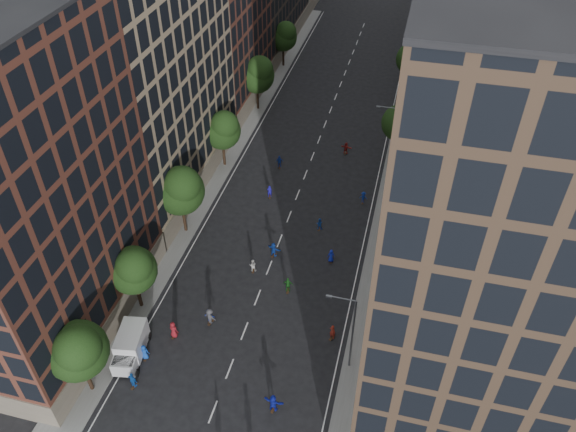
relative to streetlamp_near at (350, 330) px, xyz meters
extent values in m
plane|color=black|center=(-10.37, 28.00, -5.17)|extent=(240.00, 240.00, 0.00)
cube|color=slate|center=(-22.37, 35.50, -5.09)|extent=(4.00, 105.00, 0.15)
cube|color=slate|center=(1.63, 35.50, -5.09)|extent=(4.00, 105.00, 0.15)
cube|color=#562C20|center=(-29.37, -1.00, 9.83)|extent=(14.00, 22.00, 30.00)
cube|color=#967F62|center=(-29.37, 23.00, 11.83)|extent=(14.00, 26.00, 34.00)
cube|color=#562C20|center=(-29.37, 46.00, 8.83)|extent=(14.00, 20.00, 28.00)
cube|color=#413023|center=(8.63, 3.00, 12.83)|extent=(14.00, 30.00, 36.00)
cube|color=#6D645A|center=(8.63, 32.00, 11.33)|extent=(14.00, 28.00, 33.00)
cylinder|color=black|center=(-21.57, -8.00, -3.19)|extent=(0.36, 0.36, 3.96)
sphere|color=black|center=(-21.57, -8.00, 0.41)|extent=(5.20, 5.20, 5.20)
sphere|color=black|center=(-20.92, -8.52, 1.71)|extent=(3.90, 3.90, 3.90)
cylinder|color=black|center=(-21.57, 2.00, -3.32)|extent=(0.36, 0.36, 3.70)
sphere|color=black|center=(-21.57, 2.00, 0.04)|extent=(4.80, 4.80, 4.80)
sphere|color=black|center=(-20.97, 1.52, 1.24)|extent=(3.60, 3.60, 3.60)
cylinder|color=black|center=(-21.57, 14.00, -3.06)|extent=(0.36, 0.36, 4.22)
sphere|color=black|center=(-21.57, 14.00, 0.78)|extent=(5.60, 5.60, 5.60)
sphere|color=black|center=(-20.87, 13.44, 2.18)|extent=(4.20, 4.20, 4.20)
cylinder|color=black|center=(-21.57, 28.00, -3.23)|extent=(0.36, 0.36, 3.87)
sphere|color=black|center=(-21.57, 28.00, 0.29)|extent=(5.00, 5.00, 5.00)
sphere|color=black|center=(-20.94, 27.50, 1.54)|extent=(3.75, 3.75, 3.75)
cylinder|color=black|center=(-21.57, 44.00, -3.14)|extent=(0.36, 0.36, 4.05)
sphere|color=black|center=(-21.57, 44.00, 0.54)|extent=(5.40, 5.40, 5.40)
sphere|color=black|center=(-20.89, 43.46, 1.89)|extent=(4.05, 4.05, 4.05)
cylinder|color=black|center=(-21.57, 60.00, -3.28)|extent=(0.36, 0.36, 3.78)
sphere|color=black|center=(-21.57, 60.00, 0.16)|extent=(4.80, 4.80, 4.80)
sphere|color=black|center=(-20.97, 59.52, 1.36)|extent=(3.60, 3.60, 3.60)
cylinder|color=black|center=(0.83, 36.00, -3.30)|extent=(0.36, 0.36, 3.74)
sphere|color=black|center=(0.83, 36.00, 0.10)|extent=(5.00, 5.00, 5.00)
sphere|color=black|center=(1.46, 35.50, 1.35)|extent=(3.75, 3.75, 3.75)
cylinder|color=black|center=(0.83, 56.00, -3.19)|extent=(0.36, 0.36, 3.96)
sphere|color=black|center=(0.83, 56.00, 0.41)|extent=(5.20, 5.20, 5.20)
sphere|color=black|center=(1.48, 55.48, 1.71)|extent=(3.90, 3.90, 3.90)
cylinder|color=#595B60|center=(0.23, 0.00, -0.67)|extent=(0.18, 0.18, 9.00)
cylinder|color=#595B60|center=(-0.97, 0.00, 3.83)|extent=(2.40, 0.12, 0.12)
cube|color=#595B60|center=(-2.07, 0.00, 3.78)|extent=(0.50, 0.22, 0.15)
cylinder|color=#595B60|center=(0.23, 33.00, -0.67)|extent=(0.18, 0.18, 9.00)
cylinder|color=#595B60|center=(-0.97, 33.00, 3.83)|extent=(2.40, 0.12, 0.12)
cube|color=#595B60|center=(-2.07, 33.00, 3.78)|extent=(0.50, 0.22, 0.15)
cube|color=silver|center=(-19.77, -3.30, -3.63)|extent=(2.83, 4.13, 2.33)
cube|color=silver|center=(-19.39, -5.60, -4.06)|extent=(2.37, 2.02, 1.48)
cube|color=black|center=(-19.39, -5.60, -3.37)|extent=(2.11, 1.67, 0.11)
cylinder|color=black|center=(-20.38, -6.09, -4.77)|extent=(0.40, 0.84, 0.80)
cylinder|color=black|center=(-18.29, -5.74, -4.77)|extent=(0.40, 0.84, 0.80)
cylinder|color=black|center=(-21.06, -2.02, -4.77)|extent=(0.40, 0.84, 0.80)
cylinder|color=black|center=(-18.98, -1.67, -4.77)|extent=(0.40, 0.84, 0.80)
imported|color=#1545AE|center=(-18.36, -3.78, -4.32)|extent=(0.86, 0.59, 1.70)
imported|color=#142CA8|center=(-14.09, 1.88, -4.38)|extent=(1.03, 0.61, 1.57)
imported|color=#1551AF|center=(-18.04, -6.85, -4.25)|extent=(1.15, 0.74, 1.83)
imported|color=#141FA5|center=(-5.37, -5.98, -4.21)|extent=(1.83, 0.75, 1.92)
imported|color=maroon|center=(-16.75, -0.77, -4.22)|extent=(1.05, 0.81, 1.90)
imported|color=maroon|center=(-1.87, 2.77, -4.28)|extent=(0.77, 0.65, 1.78)
imported|color=silver|center=(-11.94, 9.60, -4.38)|extent=(0.86, 0.72, 1.57)
imported|color=#424247|center=(-13.91, 1.65, -4.23)|extent=(1.36, 1.01, 1.88)
imported|color=#1A571A|center=(-7.50, 7.64, -4.24)|extent=(1.12, 0.51, 1.86)
imported|color=#123597|center=(-10.39, 12.45, -4.27)|extent=(1.75, 1.01, 1.79)
imported|color=#1624B5|center=(-3.97, 13.13, -4.36)|extent=(0.87, 0.65, 1.62)
imported|color=#1C15AC|center=(-13.71, 22.68, -4.33)|extent=(0.70, 0.56, 1.68)
imported|color=#1542AB|center=(-6.34, 18.15, -4.40)|extent=(0.77, 0.61, 1.53)
imported|color=navy|center=(-2.04, 24.47, -4.40)|extent=(1.02, 0.62, 1.54)
imported|color=#1433A5|center=(-14.16, 29.32, -4.28)|extent=(1.11, 0.69, 1.77)
imported|color=maroon|center=(-6.01, 34.83, -4.31)|extent=(1.65, 0.76, 1.71)
camera|label=1|loc=(2.32, -31.27, 38.87)|focal=35.00mm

